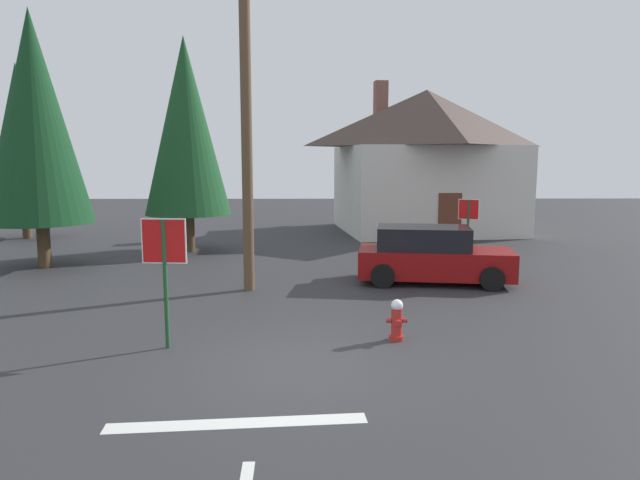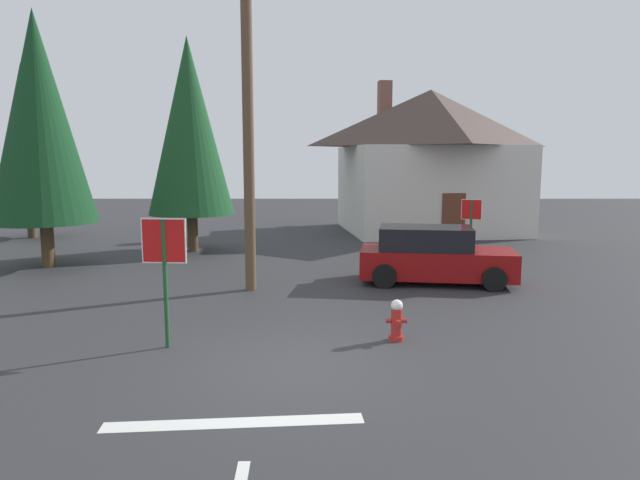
{
  "view_description": "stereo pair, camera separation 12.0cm",
  "coord_description": "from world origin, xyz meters",
  "px_view_note": "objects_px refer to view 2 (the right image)",
  "views": [
    {
      "loc": [
        0.37,
        -9.04,
        3.41
      ],
      "look_at": [
        0.51,
        3.82,
        1.56
      ],
      "focal_mm": 31.84,
      "sensor_mm": 36.0,
      "label": 1
    },
    {
      "loc": [
        0.49,
        -9.05,
        3.41
      ],
      "look_at": [
        0.51,
        3.82,
        1.56
      ],
      "focal_mm": 31.84,
      "sensor_mm": 36.0,
      "label": 2
    }
  ],
  "objects_px": {
    "stop_sign_far": "(470,219)",
    "pine_tree_far_center": "(38,118)",
    "fire_hydrant": "(396,320)",
    "house": "(428,159)",
    "parked_car": "(433,256)",
    "stop_sign_near": "(163,255)",
    "pine_tree_tall_left": "(24,136)",
    "utility_pole": "(247,111)",
    "pine_tree_short_left": "(188,127)"
  },
  "relations": [
    {
      "from": "stop_sign_near",
      "to": "parked_car",
      "type": "relative_size",
      "value": 0.54
    },
    {
      "from": "stop_sign_far",
      "to": "parked_car",
      "type": "relative_size",
      "value": 0.49
    },
    {
      "from": "house",
      "to": "pine_tree_short_left",
      "type": "height_order",
      "value": "pine_tree_short_left"
    },
    {
      "from": "fire_hydrant",
      "to": "pine_tree_far_center",
      "type": "height_order",
      "value": "pine_tree_far_center"
    },
    {
      "from": "fire_hydrant",
      "to": "pine_tree_tall_left",
      "type": "distance_m",
      "value": 20.25
    },
    {
      "from": "pine_tree_far_center",
      "to": "pine_tree_short_left",
      "type": "bearing_deg",
      "value": 38.57
    },
    {
      "from": "stop_sign_far",
      "to": "pine_tree_far_center",
      "type": "bearing_deg",
      "value": -177.78
    },
    {
      "from": "stop_sign_near",
      "to": "fire_hydrant",
      "type": "height_order",
      "value": "stop_sign_near"
    },
    {
      "from": "pine_tree_short_left",
      "to": "fire_hydrant",
      "type": "bearing_deg",
      "value": -59.49
    },
    {
      "from": "stop_sign_near",
      "to": "parked_car",
      "type": "distance_m",
      "value": 8.12
    },
    {
      "from": "fire_hydrant",
      "to": "stop_sign_near",
      "type": "bearing_deg",
      "value": -174.53
    },
    {
      "from": "fire_hydrant",
      "to": "parked_car",
      "type": "distance_m",
      "value": 5.36
    },
    {
      "from": "pine_tree_far_center",
      "to": "parked_car",
      "type": "bearing_deg",
      "value": -11.03
    },
    {
      "from": "stop_sign_near",
      "to": "pine_tree_short_left",
      "type": "relative_size",
      "value": 0.31
    },
    {
      "from": "stop_sign_far",
      "to": "pine_tree_short_left",
      "type": "bearing_deg",
      "value": 164.96
    },
    {
      "from": "stop_sign_far",
      "to": "parked_car",
      "type": "height_order",
      "value": "stop_sign_far"
    },
    {
      "from": "pine_tree_tall_left",
      "to": "pine_tree_short_left",
      "type": "bearing_deg",
      "value": -24.84
    },
    {
      "from": "stop_sign_far",
      "to": "pine_tree_short_left",
      "type": "distance_m",
      "value": 10.43
    },
    {
      "from": "utility_pole",
      "to": "pine_tree_tall_left",
      "type": "xyz_separation_m",
      "value": [
        -10.72,
        9.91,
        -0.26
      ]
    },
    {
      "from": "utility_pole",
      "to": "parked_car",
      "type": "distance_m",
      "value": 6.35
    },
    {
      "from": "stop_sign_near",
      "to": "utility_pole",
      "type": "distance_m",
      "value": 5.52
    },
    {
      "from": "fire_hydrant",
      "to": "parked_car",
      "type": "height_order",
      "value": "parked_car"
    },
    {
      "from": "house",
      "to": "pine_tree_tall_left",
      "type": "relative_size",
      "value": 1.22
    },
    {
      "from": "house",
      "to": "pine_tree_tall_left",
      "type": "distance_m",
      "value": 17.87
    },
    {
      "from": "utility_pole",
      "to": "fire_hydrant",
      "type": "bearing_deg",
      "value": -52.09
    },
    {
      "from": "stop_sign_far",
      "to": "pine_tree_tall_left",
      "type": "bearing_deg",
      "value": 160.42
    },
    {
      "from": "fire_hydrant",
      "to": "utility_pole",
      "type": "height_order",
      "value": "utility_pole"
    },
    {
      "from": "stop_sign_far",
      "to": "pine_tree_far_center",
      "type": "xyz_separation_m",
      "value": [
        -13.53,
        -0.52,
        3.16
      ]
    },
    {
      "from": "stop_sign_near",
      "to": "parked_car",
      "type": "bearing_deg",
      "value": 42.79
    },
    {
      "from": "fire_hydrant",
      "to": "parked_car",
      "type": "bearing_deg",
      "value": 71.53
    },
    {
      "from": "stop_sign_near",
      "to": "pine_tree_tall_left",
      "type": "xyz_separation_m",
      "value": [
        -9.76,
        14.5,
        2.65
      ]
    },
    {
      "from": "pine_tree_far_center",
      "to": "fire_hydrant",
      "type": "bearing_deg",
      "value": -36.18
    },
    {
      "from": "fire_hydrant",
      "to": "stop_sign_far",
      "type": "xyz_separation_m",
      "value": [
        3.46,
        7.89,
        1.11
      ]
    },
    {
      "from": "stop_sign_near",
      "to": "house",
      "type": "distance_m",
      "value": 18.8
    },
    {
      "from": "pine_tree_short_left",
      "to": "stop_sign_far",
      "type": "bearing_deg",
      "value": -15.04
    },
    {
      "from": "house",
      "to": "pine_tree_far_center",
      "type": "relative_size",
      "value": 1.15
    },
    {
      "from": "parked_car",
      "to": "pine_tree_far_center",
      "type": "height_order",
      "value": "pine_tree_far_center"
    },
    {
      "from": "utility_pole",
      "to": "pine_tree_tall_left",
      "type": "height_order",
      "value": "utility_pole"
    },
    {
      "from": "stop_sign_far",
      "to": "pine_tree_tall_left",
      "type": "relative_size",
      "value": 0.29
    },
    {
      "from": "parked_car",
      "to": "pine_tree_far_center",
      "type": "bearing_deg",
      "value": 168.97
    },
    {
      "from": "fire_hydrant",
      "to": "utility_pole",
      "type": "distance_m",
      "value": 6.78
    },
    {
      "from": "stop_sign_near",
      "to": "house",
      "type": "bearing_deg",
      "value": 64.96
    },
    {
      "from": "utility_pole",
      "to": "pine_tree_short_left",
      "type": "xyz_separation_m",
      "value": [
        -2.91,
        6.29,
        -0.05
      ]
    },
    {
      "from": "utility_pole",
      "to": "pine_tree_far_center",
      "type": "height_order",
      "value": "utility_pole"
    },
    {
      "from": "utility_pole",
      "to": "pine_tree_far_center",
      "type": "bearing_deg",
      "value": 154.97
    },
    {
      "from": "parked_car",
      "to": "pine_tree_short_left",
      "type": "height_order",
      "value": "pine_tree_short_left"
    },
    {
      "from": "stop_sign_near",
      "to": "pine_tree_tall_left",
      "type": "bearing_deg",
      "value": 123.94
    },
    {
      "from": "house",
      "to": "pine_tree_short_left",
      "type": "relative_size",
      "value": 1.17
    },
    {
      "from": "stop_sign_near",
      "to": "parked_car",
      "type": "xyz_separation_m",
      "value": [
        5.92,
        5.48,
        -0.96
      ]
    },
    {
      "from": "fire_hydrant",
      "to": "house",
      "type": "bearing_deg",
      "value": 77.41
    }
  ]
}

